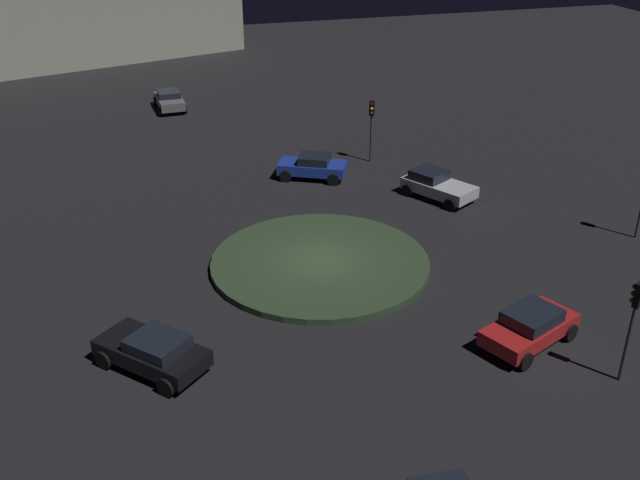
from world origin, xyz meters
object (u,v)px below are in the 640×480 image
at_px(car_silver, 437,185).
at_px(traffic_light_southwest, 371,119).
at_px(store_building, 20,7).
at_px(car_blue, 313,166).
at_px(car_red, 530,326).
at_px(car_grey, 169,100).
at_px(car_black, 153,351).
at_px(traffic_light_northwest, 633,312).

xyz_separation_m(car_silver, traffic_light_southwest, (1.57, -6.24, 1.99)).
distance_m(traffic_light_southwest, store_building, 41.14).
bearing_deg(car_blue, car_red, -52.75).
bearing_deg(car_red, traffic_light_southwest, -115.98).
height_order(car_silver, car_blue, car_silver).
height_order(car_blue, car_grey, car_blue).
relative_size(car_blue, car_grey, 1.07).
distance_m(car_black, car_silver, 19.78).
xyz_separation_m(car_silver, car_grey, (12.22, -20.84, -0.01)).
distance_m(car_black, car_grey, 32.37).
height_order(car_black, traffic_light_southwest, traffic_light_southwest).
relative_size(car_red, traffic_light_northwest, 1.10).
height_order(car_grey, traffic_light_southwest, traffic_light_southwest).
bearing_deg(car_red, car_silver, -123.62).
bearing_deg(traffic_light_southwest, traffic_light_northwest, 32.19).
distance_m(car_red, traffic_light_southwest, 20.09).
xyz_separation_m(car_silver, store_building, (23.31, -41.11, 4.06)).
bearing_deg(car_silver, car_blue, -158.58).
bearing_deg(store_building, car_red, 94.61).
bearing_deg(car_blue, traffic_light_northwest, -49.11).
relative_size(car_black, traffic_light_northwest, 1.10).
distance_m(car_grey, traffic_light_northwest, 39.27).
relative_size(traffic_light_northwest, store_building, 0.10).
bearing_deg(traffic_light_southwest, car_grey, -114.23).
xyz_separation_m(car_grey, store_building, (11.09, -20.27, 4.07)).
xyz_separation_m(car_blue, car_grey, (6.50, -16.18, -0.00)).
xyz_separation_m(car_red, traffic_light_southwest, (-0.91, -19.98, 1.98)).
height_order(car_blue, store_building, store_building).
distance_m(traffic_light_northwest, traffic_light_southwest, 22.87).
distance_m(car_black, traffic_light_northwest, 16.69).
distance_m(car_black, car_blue, 19.10).
relative_size(car_black, traffic_light_southwest, 1.13).
distance_m(traffic_light_northwest, store_building, 62.07).
distance_m(car_black, traffic_light_southwest, 22.94).
relative_size(car_black, store_building, 0.11).
bearing_deg(car_red, traffic_light_northwest, 100.31).
xyz_separation_m(car_black, car_silver, (-16.24, -11.28, -0.01)).
bearing_deg(car_blue, traffic_light_southwest, 48.26).
xyz_separation_m(car_silver, car_blue, (5.71, -4.65, -0.01)).
xyz_separation_m(car_grey, traffic_light_southwest, (-10.64, 14.59, 2.00)).
height_order(car_black, car_silver, car_silver).
xyz_separation_m(car_grey, traffic_light_northwest, (-11.65, 37.45, 2.08)).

